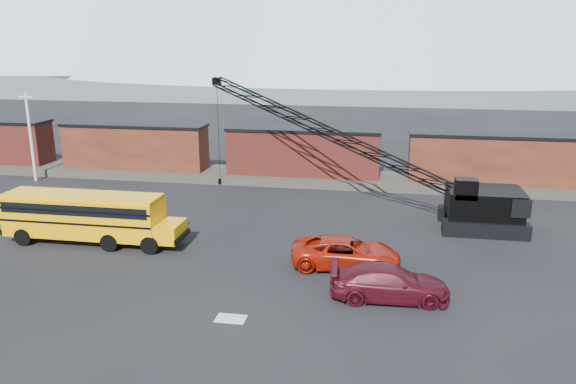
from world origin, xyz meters
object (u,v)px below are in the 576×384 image
(school_bus, at_px, (89,216))
(crawler_crane, at_px, (327,132))
(maroon_suv, at_px, (389,283))
(red_pickup, at_px, (346,253))

(school_bus, xyz_separation_m, crawler_crane, (13.69, 11.24, 3.88))
(crawler_crane, bearing_deg, maroon_suv, -72.70)
(school_bus, bearing_deg, red_pickup, -3.68)
(maroon_suv, height_order, crawler_crane, crawler_crane)
(red_pickup, height_order, crawler_crane, crawler_crane)
(school_bus, relative_size, maroon_suv, 1.97)
(red_pickup, distance_m, crawler_crane, 13.44)
(maroon_suv, xyz_separation_m, crawler_crane, (-4.98, 15.98, 4.82))
(school_bus, bearing_deg, crawler_crane, 39.39)
(red_pickup, relative_size, maroon_suv, 1.04)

